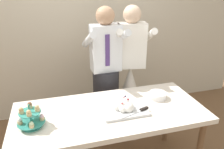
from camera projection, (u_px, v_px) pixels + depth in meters
name	position (u px, v px, depth m)	size (l,w,h in m)	color
rear_wall	(83.00, 16.00, 3.08)	(5.20, 0.10, 2.90)	beige
dessert_table	(110.00, 117.00, 2.13)	(1.80, 0.80, 0.78)	silver
cupcake_stand	(31.00, 118.00, 1.83)	(0.23, 0.23, 0.21)	teal
main_cake_tray	(124.00, 107.00, 2.07)	(0.43, 0.31, 0.13)	silver
plate_stack	(157.00, 95.00, 2.30)	(0.19, 0.18, 0.07)	white
person_groom	(106.00, 83.00, 2.73)	(0.48, 0.50, 1.66)	#232328
person_bride	(130.00, 90.00, 2.90)	(0.57, 0.56, 1.66)	white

